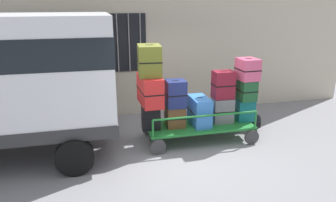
{
  "coord_description": "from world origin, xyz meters",
  "views": [
    {
      "loc": [
        -1.67,
        -6.05,
        3.06
      ],
      "look_at": [
        -0.1,
        0.4,
        0.98
      ],
      "focal_mm": 34.3,
      "sensor_mm": 36.0,
      "label": 1
    }
  ],
  "objects_px": {
    "suitcase_midleft_bottom": "(175,116)",
    "suitcase_midright_middle": "(223,85)",
    "luggage_cart": "(199,126)",
    "suitcase_midright_bottom": "(222,110)",
    "suitcase_right_bottom": "(245,110)",
    "suitcase_center_bottom": "(199,111)",
    "suitcase_midleft_middle": "(176,94)",
    "backpack": "(256,122)",
    "suitcase_right_top": "(248,69)",
    "suitcase_left_bottom": "(151,117)",
    "suitcase_left_middle": "(150,90)",
    "suitcase_right_middle": "(247,90)",
    "suitcase_left_top": "(149,60)"
  },
  "relations": [
    {
      "from": "suitcase_midleft_middle",
      "to": "backpack",
      "type": "relative_size",
      "value": 1.35
    },
    {
      "from": "suitcase_left_middle",
      "to": "suitcase_midleft_bottom",
      "type": "height_order",
      "value": "suitcase_left_middle"
    },
    {
      "from": "suitcase_left_bottom",
      "to": "suitcase_midleft_bottom",
      "type": "xyz_separation_m",
      "value": [
        0.56,
        0.08,
        -0.04
      ]
    },
    {
      "from": "suitcase_right_top",
      "to": "backpack",
      "type": "xyz_separation_m",
      "value": [
        0.43,
        0.18,
        -1.37
      ]
    },
    {
      "from": "suitcase_left_top",
      "to": "suitcase_right_bottom",
      "type": "height_order",
      "value": "suitcase_left_top"
    },
    {
      "from": "backpack",
      "to": "suitcase_midleft_middle",
      "type": "bearing_deg",
      "value": -174.32
    },
    {
      "from": "suitcase_left_bottom",
      "to": "suitcase_midleft_bottom",
      "type": "bearing_deg",
      "value": 7.67
    },
    {
      "from": "suitcase_midleft_bottom",
      "to": "suitcase_right_top",
      "type": "distance_m",
      "value": 1.94
    },
    {
      "from": "suitcase_left_bottom",
      "to": "suitcase_right_bottom",
      "type": "distance_m",
      "value": 2.23
    },
    {
      "from": "suitcase_midleft_bottom",
      "to": "suitcase_center_bottom",
      "type": "bearing_deg",
      "value": -4.7
    },
    {
      "from": "suitcase_midleft_middle",
      "to": "suitcase_right_middle",
      "type": "relative_size",
      "value": 1.25
    },
    {
      "from": "suitcase_center_bottom",
      "to": "suitcase_midright_bottom",
      "type": "bearing_deg",
      "value": 0.57
    },
    {
      "from": "luggage_cart",
      "to": "suitcase_right_top",
      "type": "height_order",
      "value": "suitcase_right_top"
    },
    {
      "from": "luggage_cart",
      "to": "suitcase_midright_middle",
      "type": "xyz_separation_m",
      "value": [
        0.56,
        0.03,
        0.94
      ]
    },
    {
      "from": "suitcase_right_middle",
      "to": "suitcase_right_top",
      "type": "height_order",
      "value": "suitcase_right_top"
    },
    {
      "from": "luggage_cart",
      "to": "suitcase_center_bottom",
      "type": "height_order",
      "value": "suitcase_center_bottom"
    },
    {
      "from": "luggage_cart",
      "to": "suitcase_midleft_bottom",
      "type": "distance_m",
      "value": 0.63
    },
    {
      "from": "suitcase_right_top",
      "to": "suitcase_midleft_bottom",
      "type": "bearing_deg",
      "value": 178.7
    },
    {
      "from": "luggage_cart",
      "to": "suitcase_midright_bottom",
      "type": "height_order",
      "value": "suitcase_midright_bottom"
    },
    {
      "from": "suitcase_midright_bottom",
      "to": "luggage_cart",
      "type": "bearing_deg",
      "value": 179.53
    },
    {
      "from": "suitcase_midleft_bottom",
      "to": "suitcase_midleft_middle",
      "type": "relative_size",
      "value": 0.84
    },
    {
      "from": "suitcase_midright_middle",
      "to": "luggage_cart",
      "type": "bearing_deg",
      "value": -177.38
    },
    {
      "from": "luggage_cart",
      "to": "suitcase_midleft_middle",
      "type": "relative_size",
      "value": 4.12
    },
    {
      "from": "suitcase_midleft_middle",
      "to": "suitcase_right_top",
      "type": "distance_m",
      "value": 1.73
    },
    {
      "from": "suitcase_left_bottom",
      "to": "suitcase_midleft_bottom",
      "type": "height_order",
      "value": "suitcase_left_bottom"
    },
    {
      "from": "suitcase_right_bottom",
      "to": "suitcase_center_bottom",
      "type": "bearing_deg",
      "value": 179.43
    },
    {
      "from": "suitcase_midright_bottom",
      "to": "suitcase_right_bottom",
      "type": "xyz_separation_m",
      "value": [
        0.56,
        -0.02,
        -0.04
      ]
    },
    {
      "from": "suitcase_midright_middle",
      "to": "suitcase_right_bottom",
      "type": "height_order",
      "value": "suitcase_midright_middle"
    },
    {
      "from": "suitcase_left_middle",
      "to": "backpack",
      "type": "relative_size",
      "value": 2.08
    },
    {
      "from": "luggage_cart",
      "to": "suitcase_right_middle",
      "type": "height_order",
      "value": "suitcase_right_middle"
    },
    {
      "from": "suitcase_midleft_bottom",
      "to": "suitcase_center_bottom",
      "type": "height_order",
      "value": "suitcase_center_bottom"
    },
    {
      "from": "suitcase_midleft_bottom",
      "to": "suitcase_midright_middle",
      "type": "bearing_deg",
      "value": -0.52
    },
    {
      "from": "suitcase_midleft_middle",
      "to": "suitcase_midright_bottom",
      "type": "relative_size",
      "value": 1.04
    },
    {
      "from": "luggage_cart",
      "to": "suitcase_midright_bottom",
      "type": "bearing_deg",
      "value": -0.47
    },
    {
      "from": "suitcase_right_middle",
      "to": "suitcase_left_middle",
      "type": "bearing_deg",
      "value": 178.83
    },
    {
      "from": "suitcase_left_middle",
      "to": "suitcase_midright_middle",
      "type": "relative_size",
      "value": 1.46
    },
    {
      "from": "suitcase_right_middle",
      "to": "suitcase_right_top",
      "type": "xyz_separation_m",
      "value": [
        0.0,
        0.03,
        0.48
      ]
    },
    {
      "from": "suitcase_left_middle",
      "to": "suitcase_center_bottom",
      "type": "xyz_separation_m",
      "value": [
        1.11,
        -0.03,
        -0.55
      ]
    },
    {
      "from": "suitcase_right_bottom",
      "to": "backpack",
      "type": "relative_size",
      "value": 1.13
    },
    {
      "from": "suitcase_midleft_middle",
      "to": "suitcase_right_bottom",
      "type": "bearing_deg",
      "value": 0.25
    },
    {
      "from": "suitcase_left_top",
      "to": "suitcase_right_top",
      "type": "relative_size",
      "value": 1.28
    },
    {
      "from": "luggage_cart",
      "to": "suitcase_right_middle",
      "type": "bearing_deg",
      "value": -1.44
    },
    {
      "from": "luggage_cart",
      "to": "suitcase_midleft_bottom",
      "type": "relative_size",
      "value": 4.93
    },
    {
      "from": "suitcase_right_top",
      "to": "suitcase_left_bottom",
      "type": "bearing_deg",
      "value": -179.05
    },
    {
      "from": "luggage_cart",
      "to": "suitcase_center_bottom",
      "type": "xyz_separation_m",
      "value": [
        0.0,
        -0.01,
        0.37
      ]
    },
    {
      "from": "suitcase_midleft_middle",
      "to": "suitcase_center_bottom",
      "type": "xyz_separation_m",
      "value": [
        0.56,
        0.02,
        -0.45
      ]
    },
    {
      "from": "suitcase_left_bottom",
      "to": "suitcase_right_top",
      "type": "xyz_separation_m",
      "value": [
        2.23,
        0.04,
        0.94
      ]
    },
    {
      "from": "luggage_cart",
      "to": "suitcase_right_bottom",
      "type": "distance_m",
      "value": 1.16
    },
    {
      "from": "suitcase_midright_middle",
      "to": "suitcase_right_bottom",
      "type": "distance_m",
      "value": 0.85
    },
    {
      "from": "suitcase_midright_bottom",
      "to": "suitcase_right_top",
      "type": "relative_size",
      "value": 1.11
    }
  ]
}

